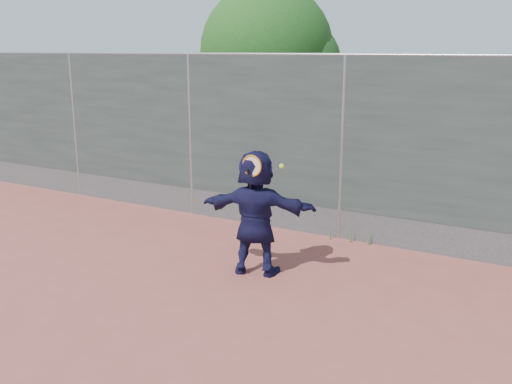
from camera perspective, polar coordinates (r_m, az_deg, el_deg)
The scene contains 6 objects.
ground at distance 6.81m, azimuth -2.76°, elevation -12.89°, with size 80.00×80.00×0.00m, color #9E4C42.
player at distance 7.90m, azimuth 0.00°, elevation -2.07°, with size 1.64×0.52×1.77m, color #16153C.
fence at distance 9.34m, azimuth 8.61°, elevation 4.69°, with size 20.00×0.06×3.03m.
swing_action at distance 7.52m, azimuth -0.13°, elevation 2.50°, with size 0.62×0.13×0.51m.
tree_left at distance 13.17m, azimuth 1.81°, elevation 13.49°, with size 3.15×3.00×4.53m.
weed_clump at distance 9.48m, azimuth 9.70°, elevation -4.24°, with size 0.68×0.07×0.30m.
Camera 1 is at (3.24, -5.12, 3.10)m, focal length 40.00 mm.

